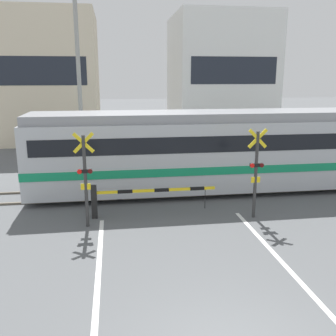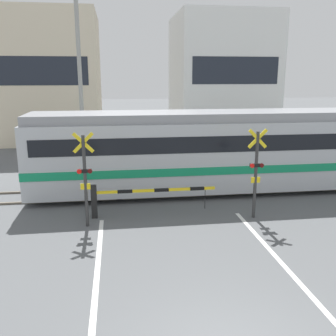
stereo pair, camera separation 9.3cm
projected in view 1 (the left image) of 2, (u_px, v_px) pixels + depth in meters
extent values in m
cube|color=#6B6051|center=(163.00, 197.00, 15.44)|extent=(50.00, 0.10, 0.08)
cube|color=#6B6051|center=(159.00, 187.00, 16.82)|extent=(50.00, 0.10, 0.08)
cube|color=white|center=(95.00, 323.00, 7.59)|extent=(0.14, 11.24, 0.01)
cube|color=white|center=(319.00, 302.00, 8.28)|extent=(0.14, 11.24, 0.01)
cube|color=#B7BCC1|center=(255.00, 152.00, 16.33)|extent=(19.23, 2.75, 2.86)
cube|color=gray|center=(257.00, 115.00, 15.95)|extent=(19.03, 2.42, 0.36)
cube|color=#148C59|center=(255.00, 162.00, 16.44)|extent=(19.25, 2.81, 0.32)
cube|color=black|center=(256.00, 137.00, 16.18)|extent=(18.46, 2.79, 0.64)
cube|color=black|center=(24.00, 143.00, 14.83)|extent=(0.03, 1.93, 0.80)
cylinder|color=black|center=(119.00, 191.00, 15.11)|extent=(0.76, 0.12, 0.76)
cylinder|color=black|center=(118.00, 181.00, 16.49)|extent=(0.76, 0.12, 0.76)
cube|color=black|center=(94.00, 202.00, 13.10)|extent=(0.20, 0.20, 1.19)
cube|color=yellow|center=(156.00, 190.00, 13.33)|extent=(4.34, 0.09, 0.09)
cube|color=black|center=(125.00, 192.00, 13.18)|extent=(0.52, 0.10, 0.10)
cube|color=black|center=(162.00, 190.00, 13.36)|extent=(0.52, 0.10, 0.10)
cube|color=black|center=(197.00, 188.00, 13.54)|extent=(0.52, 0.10, 0.10)
cylinder|color=black|center=(205.00, 199.00, 13.68)|extent=(0.02, 0.02, 0.74)
cube|color=black|center=(206.00, 162.00, 19.18)|extent=(0.20, 0.20, 1.19)
cube|color=yellow|center=(164.00, 157.00, 18.79)|extent=(4.34, 0.09, 0.09)
cube|color=black|center=(185.00, 157.00, 18.95)|extent=(0.52, 0.10, 0.10)
cube|color=black|center=(159.00, 157.00, 18.76)|extent=(0.52, 0.10, 0.10)
cube|color=black|center=(134.00, 158.00, 18.58)|extent=(0.52, 0.10, 0.10)
cylinder|color=black|center=(128.00, 166.00, 18.64)|extent=(0.02, 0.02, 0.74)
cylinder|color=#333333|center=(86.00, 182.00, 12.14)|extent=(0.11, 0.11, 3.07)
cube|color=yellow|center=(83.00, 143.00, 11.83)|extent=(0.68, 0.04, 0.68)
cube|color=yellow|center=(83.00, 143.00, 11.83)|extent=(0.68, 0.04, 0.68)
cube|color=black|center=(85.00, 171.00, 12.05)|extent=(0.44, 0.12, 0.12)
cylinder|color=red|center=(79.00, 172.00, 11.95)|extent=(0.15, 0.03, 0.15)
cylinder|color=#4C0C0C|center=(90.00, 171.00, 12.00)|extent=(0.15, 0.03, 0.15)
cube|color=yellow|center=(86.00, 187.00, 12.15)|extent=(0.32, 0.03, 0.20)
cylinder|color=#333333|center=(256.00, 175.00, 12.95)|extent=(0.11, 0.11, 3.07)
cube|color=yellow|center=(258.00, 139.00, 12.64)|extent=(0.68, 0.04, 0.68)
cube|color=yellow|center=(258.00, 139.00, 12.64)|extent=(0.68, 0.04, 0.68)
cube|color=black|center=(256.00, 165.00, 12.86)|extent=(0.44, 0.12, 0.12)
cylinder|color=red|center=(252.00, 166.00, 12.77)|extent=(0.15, 0.03, 0.15)
cylinder|color=#4C0C0C|center=(262.00, 165.00, 12.82)|extent=(0.15, 0.03, 0.15)
cube|color=yellow|center=(256.00, 180.00, 12.97)|extent=(0.32, 0.03, 0.20)
cylinder|color=brown|center=(157.00, 153.00, 22.57)|extent=(0.13, 0.13, 0.74)
cylinder|color=brown|center=(160.00, 153.00, 22.59)|extent=(0.13, 0.13, 0.74)
cube|color=#386647|center=(158.00, 142.00, 22.42)|extent=(0.38, 0.22, 0.59)
sphere|color=tan|center=(158.00, 136.00, 22.33)|extent=(0.20, 0.20, 0.20)
cube|color=beige|center=(51.00, 78.00, 28.89)|extent=(7.07, 7.71, 9.52)
cube|color=#1E232D|center=(42.00, 71.00, 25.06)|extent=(5.94, 0.03, 1.90)
cube|color=white|center=(219.00, 77.00, 30.77)|extent=(7.59, 7.71, 9.63)
cube|color=#1E232D|center=(234.00, 70.00, 26.94)|extent=(6.38, 0.03, 1.93)
cylinder|color=gray|center=(79.00, 86.00, 19.79)|extent=(0.22, 0.22, 8.75)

